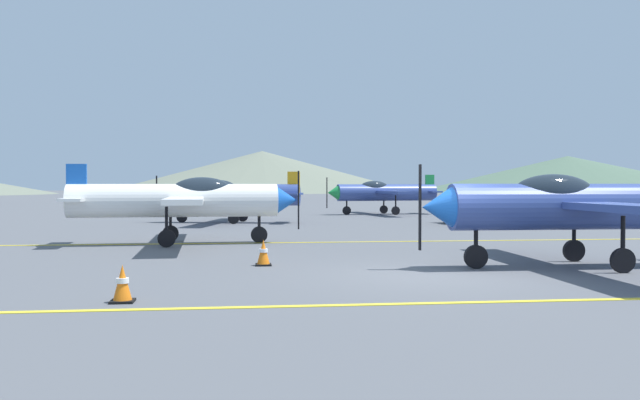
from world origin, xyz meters
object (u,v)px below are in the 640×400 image
airplane_near (577,205)px  airplane_mid (184,199)px  traffic_cone_front (122,284)px  airplane_far (229,194)px  car_sedan (481,206)px  airplane_back (383,192)px  traffic_cone_side (263,253)px

airplane_near → airplane_mid: bearing=143.6°
airplane_near → traffic_cone_front: airplane_near is taller
airplane_far → airplane_near: bearing=-65.9°
airplane_mid → car_sedan: size_ratio=1.79×
airplane_far → car_sedan: 11.90m
airplane_back → traffic_cone_front: bearing=-109.6°
traffic_cone_side → traffic_cone_front: bearing=-117.8°
airplane_far → traffic_cone_front: bearing=-93.1°
airplane_back → car_sedan: (2.25, -10.90, -0.54)m
traffic_cone_front → airplane_near: bearing=19.6°
airplane_back → traffic_cone_side: size_ratio=13.95×
airplane_mid → airplane_back: size_ratio=1.00×
airplane_near → airplane_mid: 11.44m
traffic_cone_front → traffic_cone_side: bearing=62.2°
airplane_mid → car_sedan: 15.08m
airplane_far → airplane_mid: bearing=-95.7°
airplane_near → car_sedan: bearing=77.2°
traffic_cone_front → airplane_back: bearing=70.4°
airplane_far → car_sedan: bearing=-14.8°
car_sedan → traffic_cone_front: car_sedan is taller
airplane_far → traffic_cone_side: 17.03m
airplane_near → car_sedan: airplane_near is taller
airplane_near → airplane_back: size_ratio=0.99×
airplane_mid → airplane_far: 11.33m
airplane_far → traffic_cone_front: (-1.16, -21.36, -1.10)m
airplane_mid → airplane_far: (1.13, 11.27, 0.00)m
airplane_mid → airplane_back: 21.77m
airplane_near → traffic_cone_front: size_ratio=13.86×
airplane_near → car_sedan: (3.42, 15.03, -0.54)m
airplane_mid → airplane_far: same height
airplane_mid → traffic_cone_front: 10.14m
airplane_back → traffic_cone_side: 26.13m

